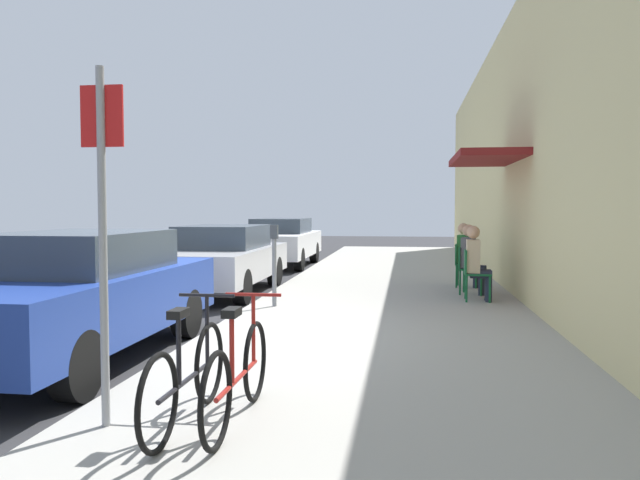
# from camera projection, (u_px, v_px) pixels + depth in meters

# --- Properties ---
(ground_plane) EXTENTS (60.00, 60.00, 0.00)m
(ground_plane) POSITION_uv_depth(u_px,v_px,m) (203.00, 342.00, 7.85)
(ground_plane) COLOR #2D2D30
(sidewalk_slab) EXTENTS (4.50, 32.00, 0.12)m
(sidewalk_slab) POSITION_uv_depth(u_px,v_px,m) (385.00, 315.00, 9.51)
(sidewalk_slab) COLOR #9E9B93
(sidewalk_slab) RESTS_ON ground_plane
(building_facade) EXTENTS (1.40, 32.00, 5.47)m
(building_facade) POSITION_uv_depth(u_px,v_px,m) (550.00, 139.00, 9.06)
(building_facade) COLOR beige
(building_facade) RESTS_ON ground_plane
(parked_car_0) EXTENTS (1.80, 4.40, 1.44)m
(parked_car_0) POSITION_uv_depth(u_px,v_px,m) (76.00, 294.00, 6.89)
(parked_car_0) COLOR navy
(parked_car_0) RESTS_ON ground_plane
(parked_car_1) EXTENTS (1.80, 4.40, 1.36)m
(parked_car_1) POSITION_uv_depth(u_px,v_px,m) (222.00, 258.00, 12.34)
(parked_car_1) COLOR #B7B7BC
(parked_car_1) RESTS_ON ground_plane
(parked_car_2) EXTENTS (1.80, 4.40, 1.41)m
(parked_car_2) POSITION_uv_depth(u_px,v_px,m) (281.00, 241.00, 18.11)
(parked_car_2) COLOR silver
(parked_car_2) RESTS_ON ground_plane
(parking_meter) EXTENTS (0.12, 0.10, 1.32)m
(parking_meter) POSITION_uv_depth(u_px,v_px,m) (274.00, 259.00, 9.95)
(parking_meter) COLOR slate
(parking_meter) RESTS_ON sidewalk_slab
(street_sign) EXTENTS (0.32, 0.06, 2.60)m
(street_sign) POSITION_uv_depth(u_px,v_px,m) (103.00, 218.00, 4.42)
(street_sign) COLOR gray
(street_sign) RESTS_ON sidewalk_slab
(bicycle_0) EXTENTS (0.46, 1.71, 0.90)m
(bicycle_0) POSITION_uv_depth(u_px,v_px,m) (187.00, 376.00, 4.51)
(bicycle_0) COLOR black
(bicycle_0) RESTS_ON sidewalk_slab
(bicycle_1) EXTENTS (0.46, 1.71, 0.90)m
(bicycle_1) POSITION_uv_depth(u_px,v_px,m) (238.00, 375.00, 4.55)
(bicycle_1) COLOR black
(bicycle_1) RESTS_ON sidewalk_slab
(cafe_chair_0) EXTENTS (0.46, 0.46, 0.87)m
(cafe_chair_0) POSITION_uv_depth(u_px,v_px,m) (473.00, 272.00, 10.54)
(cafe_chair_0) COLOR #14592D
(cafe_chair_0) RESTS_ON sidewalk_slab
(seated_patron_0) EXTENTS (0.44, 0.37, 1.29)m
(seated_patron_0) POSITION_uv_depth(u_px,v_px,m) (477.00, 261.00, 10.52)
(seated_patron_0) COLOR #232838
(seated_patron_0) RESTS_ON sidewalk_slab
(cafe_chair_1) EXTENTS (0.54, 0.54, 0.87)m
(cafe_chair_1) POSITION_uv_depth(u_px,v_px,m) (468.00, 267.00, 11.38)
(cafe_chair_1) COLOR #14592D
(cafe_chair_1) RESTS_ON sidewalk_slab
(seated_patron_1) EXTENTS (0.50, 0.45, 1.29)m
(seated_patron_1) POSITION_uv_depth(u_px,v_px,m) (471.00, 257.00, 11.35)
(seated_patron_1) COLOR #232838
(seated_patron_1) RESTS_ON sidewalk_slab
(cafe_chair_2) EXTENTS (0.50, 0.50, 0.87)m
(cafe_chair_2) POSITION_uv_depth(u_px,v_px,m) (463.00, 262.00, 12.42)
(cafe_chair_2) COLOR #14592D
(cafe_chair_2) RESTS_ON sidewalk_slab
(seated_patron_2) EXTENTS (0.47, 0.41, 1.29)m
(seated_patron_2) POSITION_uv_depth(u_px,v_px,m) (466.00, 253.00, 12.39)
(seated_patron_2) COLOR #232838
(seated_patron_2) RESTS_ON sidewalk_slab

